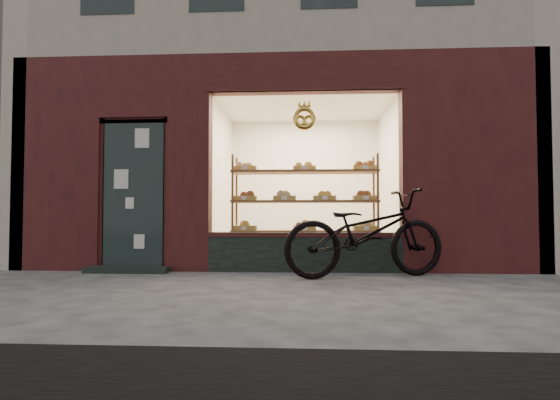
{
  "coord_description": "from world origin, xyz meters",
  "views": [
    {
      "loc": [
        0.45,
        -4.06,
        0.78
      ],
      "look_at": [
        0.11,
        2.0,
        1.0
      ],
      "focal_mm": 28.0,
      "sensor_mm": 36.0,
      "label": 1
    }
  ],
  "objects": [
    {
      "name": "bicycle",
      "position": [
        1.22,
        1.57,
        0.56
      ],
      "size": [
        2.28,
        1.34,
        1.13
      ],
      "primitive_type": "imported",
      "rotation": [
        0.0,
        0.0,
        1.87
      ],
      "color": "black",
      "rests_on": "ground"
    },
    {
      "name": "display_shelf",
      "position": [
        0.45,
        2.55,
        0.85
      ],
      "size": [
        2.2,
        0.45,
        1.7
      ],
      "color": "brown",
      "rests_on": "ground"
    },
    {
      "name": "ground",
      "position": [
        0.0,
        0.0,
        0.0
      ],
      "size": [
        90.0,
        90.0,
        0.0
      ],
      "primitive_type": "plane",
      "color": "#363636"
    }
  ]
}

